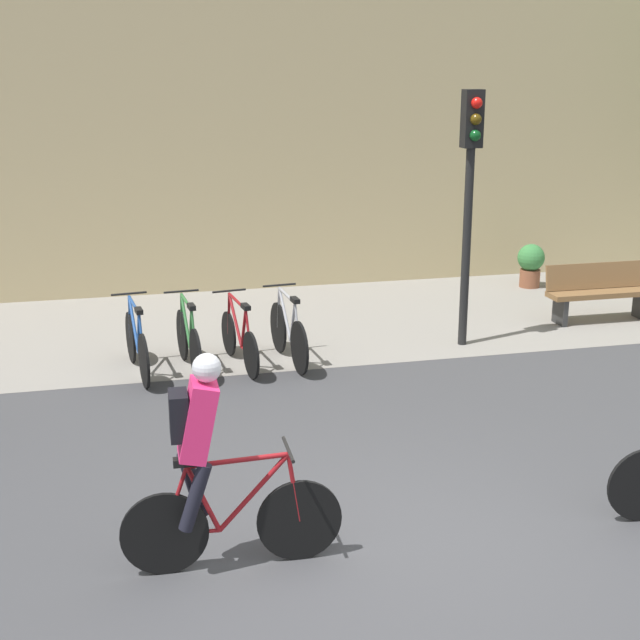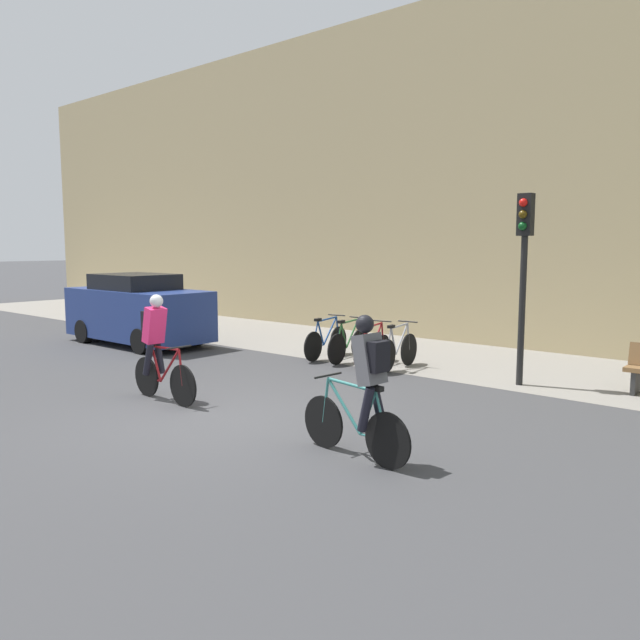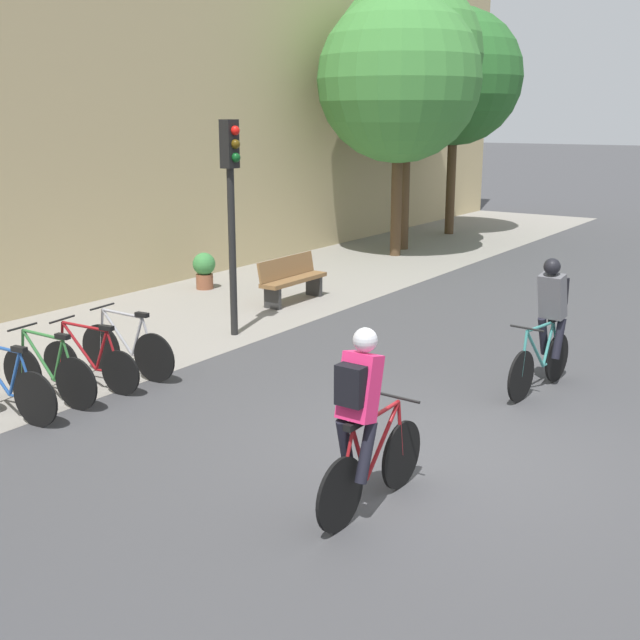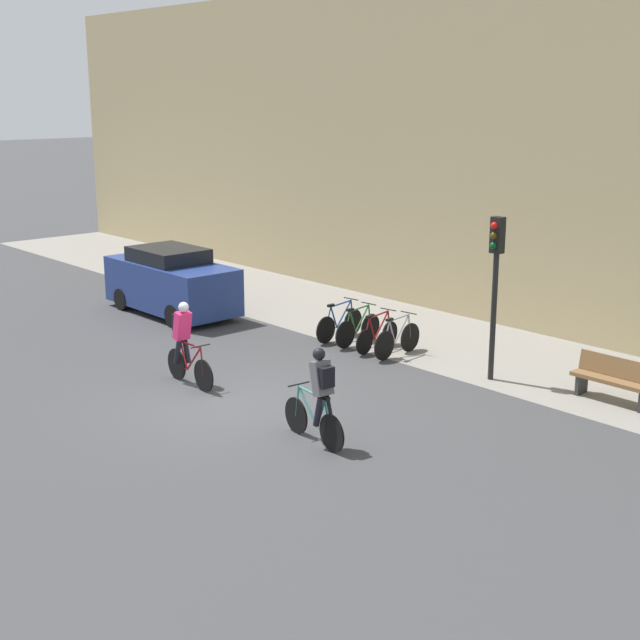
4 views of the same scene
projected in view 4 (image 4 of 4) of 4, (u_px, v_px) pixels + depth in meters
The scene contains 12 objects.
ground at pixel (231, 403), 17.76m from camera, with size 200.00×200.00×0.00m, color #3D3D3F.
kerb_strip at pixel (450, 341), 22.14m from camera, with size 44.00×4.50×0.01m, color gray.
building_facade at pixel (521, 152), 22.67m from camera, with size 44.00×0.60×9.08m, color tan.
cyclist_pink at pixel (185, 341), 18.72m from camera, with size 1.74×0.46×1.78m.
cyclist_grey at pixel (319, 394), 15.41m from camera, with size 1.75×0.49×1.78m.
parked_bike_0 at pixel (339, 323), 22.26m from camera, with size 0.46×1.73×0.97m.
parked_bike_1 at pixel (358, 328), 21.79m from camera, with size 0.46×1.63×0.98m.
parked_bike_2 at pixel (377, 335), 21.32m from camera, with size 0.46×1.62×0.94m.
parked_bike_3 at pixel (397, 339), 20.84m from camera, with size 0.46×1.67×0.98m.
traffic_light_pole at pixel (495, 268), 18.62m from camera, with size 0.26×0.30×3.52m.
bench at pixel (615, 379), 17.72m from camera, with size 1.73×0.44×0.89m.
parked_car at pixel (171, 282), 24.73m from camera, with size 4.30×1.84×1.85m.
Camera 4 is at (13.66, -9.93, 6.02)m, focal length 50.00 mm.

